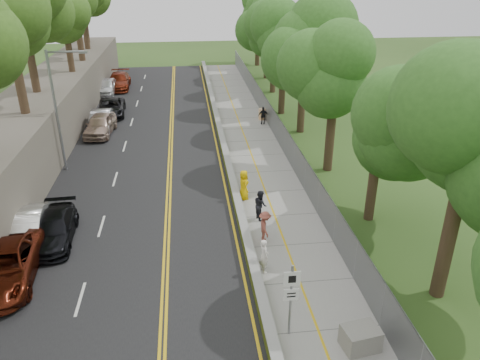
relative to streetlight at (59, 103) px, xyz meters
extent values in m
plane|color=#33511E|center=(10.46, -14.00, -4.64)|extent=(140.00, 140.00, 0.00)
cube|color=black|center=(5.06, 1.00, -4.62)|extent=(11.20, 66.00, 0.04)
cube|color=gray|center=(13.01, 1.00, -4.61)|extent=(4.20, 66.00, 0.05)
cube|color=#B7E222|center=(10.71, 1.00, -4.34)|extent=(0.42, 66.00, 0.60)
cube|color=#595147|center=(-3.04, 1.00, -2.64)|extent=(5.00, 66.00, 4.00)
cube|color=slate|center=(15.11, 1.00, -3.64)|extent=(0.04, 66.00, 2.00)
cylinder|color=gray|center=(-0.24, 0.00, -0.64)|extent=(0.18, 0.18, 8.00)
cylinder|color=gray|center=(0.87, 0.00, 3.21)|extent=(2.30, 0.13, 0.13)
cube|color=gray|center=(1.95, 0.00, 3.16)|extent=(0.50, 0.22, 0.14)
cylinder|color=gray|center=(11.51, -17.00, -3.04)|extent=(0.09, 0.09, 3.10)
cube|color=white|center=(11.51, -17.03, -2.04)|extent=(0.62, 0.04, 0.62)
cube|color=white|center=(11.51, -17.03, -2.74)|extent=(0.56, 0.04, 0.50)
cylinder|color=orange|center=(14.76, 9.32, -4.09)|extent=(0.60, 0.60, 0.99)
cube|color=slate|center=(13.92, -18.00, -4.16)|extent=(1.43, 1.17, 0.86)
imported|color=white|center=(-0.14, -9.17, -3.84)|extent=(2.03, 4.73, 1.52)
imported|color=#50180B|center=(-0.14, -12.31, -3.80)|extent=(3.03, 5.89, 1.59)
imported|color=black|center=(1.21, -9.21, -3.92)|extent=(2.14, 4.77, 1.36)
imported|color=tan|center=(1.09, 7.03, -3.77)|extent=(2.39, 5.05, 1.67)
imported|color=#AAABB1|center=(0.98, 8.26, -3.82)|extent=(1.91, 4.81, 1.56)
imported|color=black|center=(1.28, 12.32, -3.89)|extent=(2.69, 5.28, 1.43)
imported|color=maroon|center=(0.84, 22.38, -3.76)|extent=(2.46, 5.82, 1.68)
imported|color=white|center=(-0.14, 20.07, -3.77)|extent=(2.39, 5.02, 1.66)
imported|color=#EABA06|center=(11.21, -5.75, -3.69)|extent=(0.74, 0.98, 1.81)
imported|color=white|center=(11.21, -13.00, -3.76)|extent=(0.53, 0.68, 1.66)
imported|color=black|center=(11.81, -8.20, -3.75)|extent=(0.82, 0.95, 1.68)
imported|color=#974A3C|center=(11.68, -10.49, -3.76)|extent=(0.63, 1.08, 1.65)
imported|color=black|center=(14.66, 8.04, -3.83)|extent=(0.90, 0.39, 1.52)
camera|label=1|loc=(8.06, -30.29, 8.20)|focal=35.00mm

